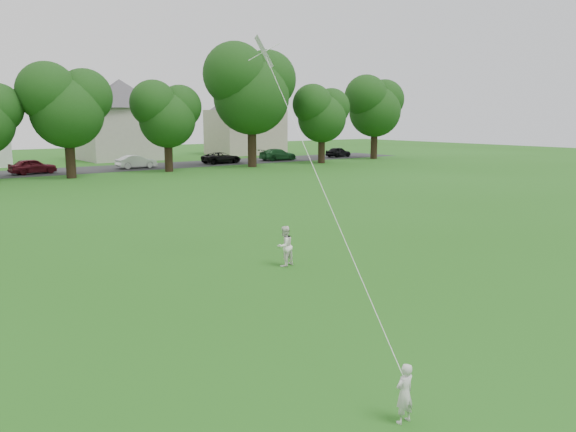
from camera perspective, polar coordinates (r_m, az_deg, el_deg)
ground at (r=11.61m, az=0.09°, el=-13.43°), size 160.00×160.00×0.00m
toddler at (r=9.12m, az=11.75°, el=-17.22°), size 0.35×0.23×0.95m
older_boy at (r=17.58m, az=-0.34°, el=-3.07°), size 0.71×0.61×1.28m
kite at (r=12.96m, az=2.29°, el=5.70°), size 2.43×5.34×11.87m
tree_row at (r=45.28m, az=-26.25°, el=11.30°), size 83.41×9.01×11.60m
parked_cars at (r=50.87m, az=-24.27°, el=4.61°), size 70.52×2.43×1.26m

